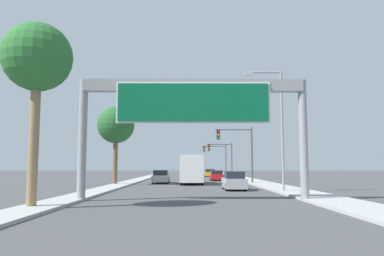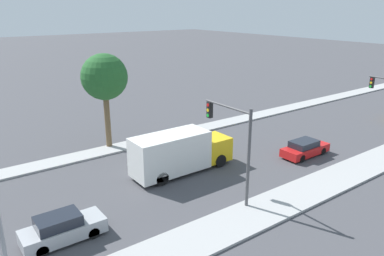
# 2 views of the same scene
# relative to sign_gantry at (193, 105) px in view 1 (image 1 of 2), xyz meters

# --- Properties ---
(sidewalk_right) EXTENTS (3.00, 120.00, 0.15)m
(sidewalk_right) POSITION_rel_sign_gantry_xyz_m (7.75, 42.12, -5.48)
(sidewalk_right) COLOR #A8A8A8
(sidewalk_right) RESTS_ON ground
(median_strip_left) EXTENTS (2.00, 120.00, 0.15)m
(median_strip_left) POSITION_rel_sign_gantry_xyz_m (-7.25, 42.12, -5.48)
(median_strip_left) COLOR #A8A8A8
(median_strip_left) RESTS_ON ground
(sign_gantry) EXTENTS (13.39, 0.73, 7.08)m
(sign_gantry) POSITION_rel_sign_gantry_xyz_m (0.00, 0.00, 0.00)
(sign_gantry) COLOR gray
(sign_gantry) RESTS_ON ground
(car_far_left) EXTENTS (1.70, 4.32, 1.54)m
(car_far_left) POSITION_rel_sign_gantry_xyz_m (3.50, 9.80, -4.84)
(car_far_left) COLOR #A5A8AD
(car_far_left) RESTS_ON ground
(car_mid_right) EXTENTS (1.83, 4.77, 1.50)m
(car_mid_right) POSITION_rel_sign_gantry_xyz_m (-3.50, 22.05, -4.85)
(car_mid_right) COLOR #A5A8AD
(car_mid_right) RESTS_ON ground
(car_near_right) EXTENTS (1.72, 4.43, 1.37)m
(car_near_right) POSITION_rel_sign_gantry_xyz_m (3.50, 29.98, -4.91)
(car_near_right) COLOR red
(car_near_right) RESTS_ON ground
(car_mid_left) EXTENTS (1.81, 4.22, 1.39)m
(car_mid_left) POSITION_rel_sign_gantry_xyz_m (3.50, 46.91, -4.90)
(car_mid_left) COLOR gold
(car_mid_left) RESTS_ON ground
(truck_box_primary) EXTENTS (2.42, 8.03, 3.13)m
(truck_box_primary) POSITION_rel_sign_gantry_xyz_m (0.00, 19.69, -3.96)
(truck_box_primary) COLOR yellow
(truck_box_primary) RESTS_ON ground
(traffic_light_near_intersection) EXTENTS (4.17, 0.32, 6.34)m
(traffic_light_near_intersection) POSITION_rel_sign_gantry_xyz_m (5.46, 20.12, -1.31)
(traffic_light_near_intersection) COLOR #4C4C4F
(traffic_light_near_intersection) RESTS_ON ground
(traffic_light_mid_block) EXTENTS (4.16, 0.32, 5.83)m
(traffic_light_mid_block) POSITION_rel_sign_gantry_xyz_m (5.40, 40.12, -1.63)
(traffic_light_mid_block) COLOR #4C4C4F
(traffic_light_mid_block) RESTS_ON ground
(traffic_light_far_intersection) EXTENTS (4.60, 0.32, 6.04)m
(traffic_light_far_intersection) POSITION_rel_sign_gantry_xyz_m (5.27, 50.12, -1.46)
(traffic_light_far_intersection) COLOR #4C4C4F
(traffic_light_far_intersection) RESTS_ON ground
(palm_tree_foreground) EXTENTS (3.35, 3.35, 8.95)m
(palm_tree_foreground) POSITION_rel_sign_gantry_xyz_m (-7.61, -3.87, 1.57)
(palm_tree_foreground) COLOR #8C704C
(palm_tree_foreground) RESTS_ON ground
(palm_tree_background) EXTENTS (3.91, 3.91, 8.27)m
(palm_tree_background) POSITION_rel_sign_gantry_xyz_m (-7.99, 17.65, 0.67)
(palm_tree_background) COLOR brown
(palm_tree_background) RESTS_ON ground
(street_lamp_right) EXTENTS (2.90, 0.28, 9.34)m
(street_lamp_right) POSITION_rel_sign_gantry_xyz_m (6.50, 6.63, -0.05)
(street_lamp_right) COLOR gray
(street_lamp_right) RESTS_ON ground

